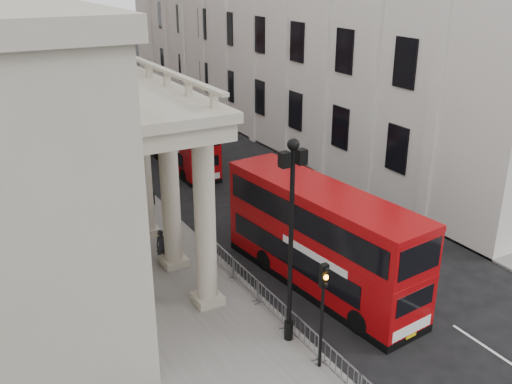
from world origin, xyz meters
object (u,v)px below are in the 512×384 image
pedestrian_a (162,245)px  pedestrian_b (96,196)px  lamp_post_mid (147,130)px  lamp_post_north (82,85)px  traffic_light (323,297)px  bus_far (180,138)px  lamp_post_south (291,230)px  pedestrian_c (132,212)px  bus_near (321,236)px

pedestrian_a → pedestrian_b: pedestrian_b is taller
lamp_post_mid → lamp_post_north: (0.00, 16.00, 0.00)m
traffic_light → pedestrian_b: traffic_light is taller
bus_far → pedestrian_a: size_ratio=5.91×
bus_far → pedestrian_b: bus_far is taller
lamp_post_north → traffic_light: bearing=-89.8°
pedestrian_b → pedestrian_a: bearing=65.6°
lamp_post_south → lamp_post_mid: 16.00m
lamp_post_mid → pedestrian_b: (-3.22, 0.85, -3.94)m
lamp_post_mid → pedestrian_c: 5.13m
lamp_post_south → lamp_post_mid: size_ratio=1.00×
lamp_post_north → bus_near: lamp_post_north is taller
bus_near → lamp_post_north: bearing=91.2°
bus_far → pedestrian_b: size_ratio=5.74×
bus_near → pedestrian_a: size_ratio=6.89×
bus_near → pedestrian_c: bus_near is taller
lamp_post_south → bus_far: 23.00m
pedestrian_a → pedestrian_b: (-1.16, 8.15, 0.03)m
pedestrian_c → pedestrian_b: bearing=136.1°
lamp_post_north → traffic_light: (0.10, -34.02, -1.80)m
lamp_post_south → lamp_post_mid: bearing=90.0°
lamp_post_south → bus_far: size_ratio=0.85×
lamp_post_south → pedestrian_c: lamp_post_south is taller
lamp_post_north → bus_far: bearing=-64.6°
lamp_post_south → lamp_post_mid: (0.00, 16.00, 0.00)m
traffic_light → pedestrian_a: 11.14m
lamp_post_south → pedestrian_c: size_ratio=4.79×
pedestrian_a → pedestrian_b: size_ratio=0.97×
lamp_post_south → pedestrian_c: 14.13m
lamp_post_mid → pedestrian_c: (-2.06, -2.58, -3.92)m
pedestrian_b → traffic_light: bearing=67.5°
lamp_post_north → bus_near: 29.29m
lamp_post_mid → pedestrian_a: size_ratio=5.04×
lamp_post_mid → lamp_post_north: 16.00m
lamp_post_mid → pedestrian_b: bearing=165.2°
pedestrian_b → lamp_post_south: bearing=68.3°
lamp_post_mid → traffic_light: bearing=-89.7°
pedestrian_a → lamp_post_south: bearing=-76.2°
lamp_post_south → traffic_light: 2.71m
pedestrian_a → pedestrian_c: pedestrian_c is taller
lamp_post_mid → pedestrian_a: bearing=-105.8°
lamp_post_south → pedestrian_a: size_ratio=5.04×
lamp_post_mid → pedestrian_c: size_ratio=4.79×
bus_near → pedestrian_c: size_ratio=6.55×
lamp_post_mid → bus_far: lamp_post_mid is taller
lamp_post_mid → lamp_post_north: size_ratio=1.00×
pedestrian_a → pedestrian_b: 8.23m
traffic_light → bus_near: bus_near is taller
lamp_post_north → pedestrian_c: size_ratio=4.79×
lamp_post_north → pedestrian_b: bearing=-102.0°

